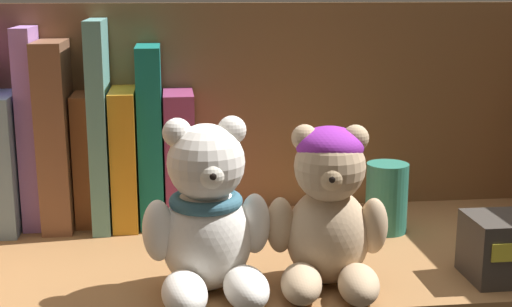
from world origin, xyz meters
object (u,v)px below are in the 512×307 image
at_px(book_7, 151,132).
at_px(book_2, 33,126).
at_px(book_1, 13,157).
at_px(book_5, 102,121).
at_px(teddy_bear_larger, 208,220).
at_px(teddy_bear_smaller, 329,211).
at_px(book_8, 179,154).
at_px(book_6, 126,153).
at_px(book_3, 59,132).
at_px(pillar_candle, 387,198).
at_px(book_4, 85,157).

bearing_deg(book_7, book_2, 180.00).
relative_size(book_1, book_5, 0.66).
relative_size(book_2, teddy_bear_larger, 1.42).
relative_size(book_7, teddy_bear_smaller, 1.37).
bearing_deg(book_8, book_7, 180.00).
xyz_separation_m(book_7, book_8, (0.03, 0.00, -0.03)).
bearing_deg(book_1, book_2, 0.00).
bearing_deg(book_6, book_1, 180.00).
height_order(book_3, pillar_candle, book_3).
bearing_deg(book_5, book_1, 180.00).
relative_size(book_8, pillar_candle, 1.94).
bearing_deg(teddy_bear_larger, book_3, 124.63).
xyz_separation_m(book_3, book_4, (0.03, 0.00, -0.03)).
distance_m(book_5, book_6, 0.05).
distance_m(book_3, pillar_candle, 0.38).
xyz_separation_m(book_1, teddy_bear_larger, (0.21, -0.23, -0.01)).
relative_size(book_4, pillar_candle, 1.92).
relative_size(book_3, teddy_bear_smaller, 1.41).
bearing_deg(book_7, teddy_bear_larger, -76.92).
height_order(book_8, teddy_bear_larger, teddy_bear_larger).
height_order(book_4, book_7, book_7).
bearing_deg(book_3, book_7, 0.00).
height_order(book_3, book_6, book_3).
bearing_deg(book_8, book_2, 180.00).
relative_size(book_7, pillar_candle, 2.62).
bearing_deg(book_2, book_6, 0.00).
height_order(book_7, pillar_candle, book_7).
bearing_deg(book_7, pillar_candle, -18.46).
bearing_deg(book_5, book_8, 0.00).
distance_m(book_4, book_7, 0.08).
relative_size(book_3, book_4, 1.40).
distance_m(book_2, book_4, 0.07).
relative_size(book_5, teddy_bear_larger, 1.47).
relative_size(book_4, book_5, 0.64).
bearing_deg(book_7, book_8, 0.00).
xyz_separation_m(book_2, book_6, (0.10, 0.00, -0.04)).
xyz_separation_m(book_4, book_6, (0.05, 0.00, 0.00)).
bearing_deg(book_6, book_4, 180.00).
bearing_deg(book_8, book_5, 180.00).
height_order(book_2, book_4, book_2).
distance_m(book_5, book_7, 0.06).
xyz_separation_m(book_5, book_7, (0.06, 0.00, -0.01)).
relative_size(teddy_bear_larger, teddy_bear_smaller, 1.06).
relative_size(book_4, book_7, 0.74).
bearing_deg(book_5, book_6, 0.00).
bearing_deg(book_2, teddy_bear_smaller, -37.37).
distance_m(book_7, book_8, 0.04).
bearing_deg(book_5, pillar_candle, -15.38).
distance_m(book_2, book_7, 0.14).
distance_m(book_4, book_5, 0.05).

